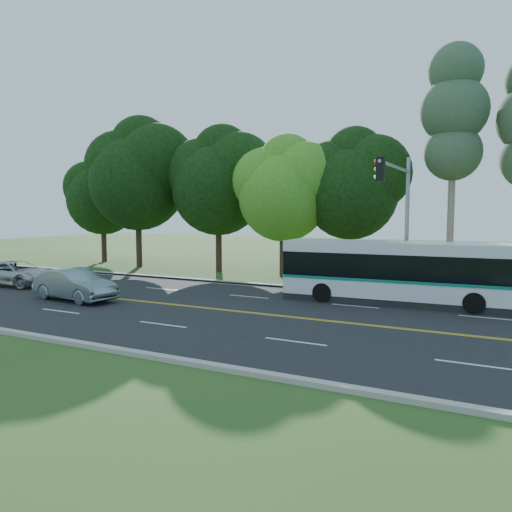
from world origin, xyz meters
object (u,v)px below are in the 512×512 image
at_px(traffic_signal, 400,204).
at_px(sedan, 75,285).
at_px(suv, 16,273).
at_px(transit_bus, 402,273).

bearing_deg(traffic_signal, sedan, -154.50).
bearing_deg(traffic_signal, suv, -167.10).
xyz_separation_m(traffic_signal, sedan, (-14.03, -6.69, -3.89)).
bearing_deg(transit_bus, suv, -170.99).
bearing_deg(suv, transit_bus, -84.64).
bearing_deg(suv, sedan, -112.24).
relative_size(traffic_signal, transit_bus, 0.63).
xyz_separation_m(sedan, suv, (-6.79, 1.93, -0.05)).
relative_size(transit_bus, suv, 2.17).
distance_m(transit_bus, suv, 21.56).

